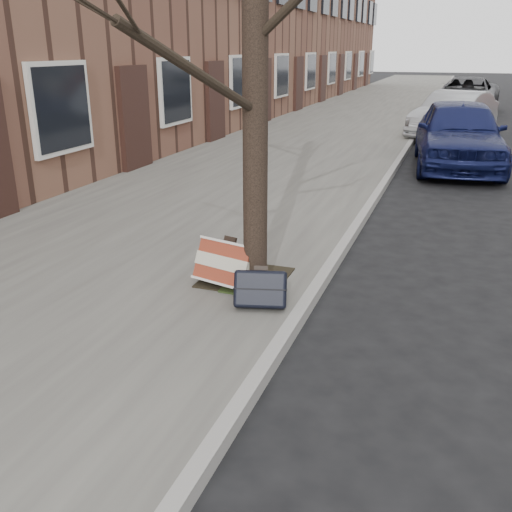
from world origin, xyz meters
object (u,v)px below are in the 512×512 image
(suitcase_navy, at_px, (260,288))
(car_near_front, at_px, (459,134))
(suitcase_red, at_px, (225,264))
(car_near_mid, at_px, (454,115))

(suitcase_navy, relative_size, car_near_front, 0.12)
(suitcase_red, relative_size, car_near_mid, 0.16)
(suitcase_red, xyz_separation_m, car_near_front, (2.05, 7.87, 0.36))
(suitcase_red, bearing_deg, suitcase_navy, -22.33)
(suitcase_red, xyz_separation_m, car_near_mid, (1.85, 12.41, 0.28))
(car_near_mid, bearing_deg, suitcase_navy, -78.29)
(suitcase_navy, height_order, car_near_mid, car_near_mid)
(suitcase_navy, relative_size, car_near_mid, 0.13)
(suitcase_navy, distance_m, car_near_mid, 12.86)
(car_near_front, xyz_separation_m, car_near_mid, (-0.20, 4.54, -0.09))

